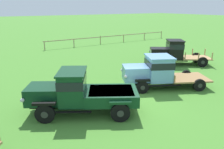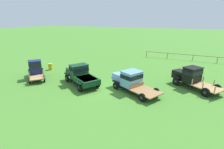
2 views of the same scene
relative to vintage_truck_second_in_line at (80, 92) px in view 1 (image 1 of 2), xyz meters
The scene contains 5 objects.
ground_plane 2.97m from the vintage_truck_second_in_line, ahead, with size 240.00×240.00×0.00m, color #47842D.
paddock_fence 21.94m from the vintage_truck_second_in_line, 53.35° to the left, with size 20.03×0.69×1.11m.
vintage_truck_second_in_line is the anchor object (origin of this frame).
vintage_truck_midrow_center 5.72m from the vintage_truck_second_in_line, ahead, with size 5.88×4.17×2.12m.
vintage_truck_far_side 12.06m from the vintage_truck_second_in_line, 20.88° to the left, with size 5.44×4.57×2.24m.
Camera 1 is at (-6.77, -8.98, 5.16)m, focal length 35.00 mm.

